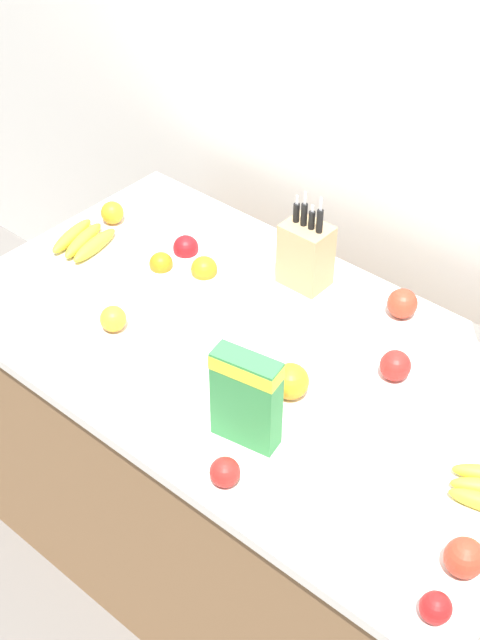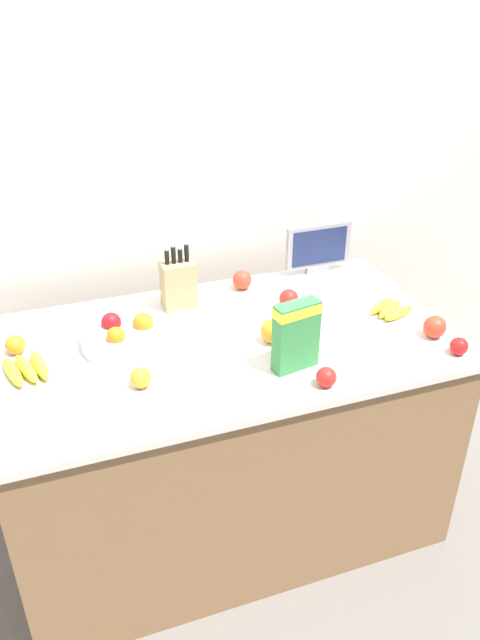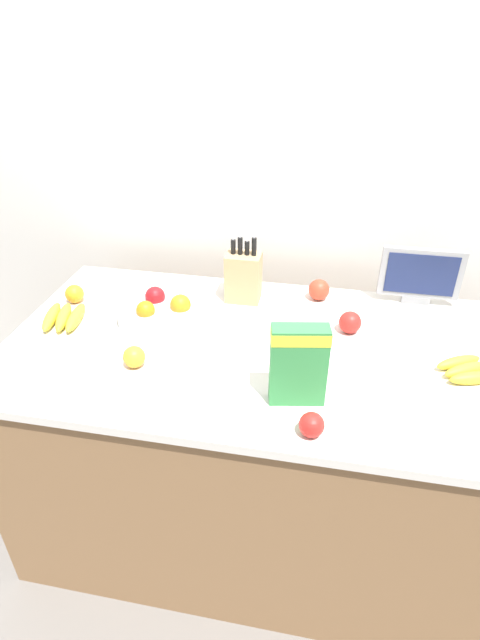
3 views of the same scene
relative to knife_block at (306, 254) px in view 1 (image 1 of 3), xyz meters
The scene contains 15 objects.
ground_plane 1.05m from the knife_block, 74.17° to the right, with size 14.00×14.00×0.00m, color slate.
wall_back 0.49m from the knife_block, 76.96° to the left, with size 9.00×0.06×2.60m.
counter 0.63m from the knife_block, 74.17° to the right, with size 1.66×0.92×0.90m.
knife_block is the anchor object (origin of this frame).
cereal_box 0.61m from the knife_block, 65.03° to the right, with size 0.17×0.09×0.25m.
fruit_bowl 0.35m from the knife_block, 140.49° to the right, with size 0.29×0.29×0.11m.
banana_bunch_left 0.67m from the knife_block, 154.35° to the right, with size 0.17×0.20×0.04m.
apple_leftmost 0.98m from the knife_block, 33.58° to the right, with size 0.08×0.08×0.08m, color red.
apple_near_bananas 0.75m from the knife_block, 65.65° to the right, with size 0.07×0.07×0.07m, color red.
apple_rear 0.44m from the knife_block, 21.59° to the right, with size 0.08×0.08×0.08m, color red.
apple_front 0.30m from the knife_block, 10.87° to the left, with size 0.08×0.08×0.08m, color red.
apple_middle 1.07m from the knife_block, 38.89° to the right, with size 0.06×0.06×0.06m, color red.
orange_mid_right 0.65m from the knife_block, 166.97° to the right, with size 0.07×0.07×0.07m, color orange.
orange_front_left 0.46m from the knife_block, 56.64° to the right, with size 0.09×0.09×0.09m, color orange.
orange_mid_left 0.56m from the knife_block, 117.58° to the right, with size 0.07×0.07×0.07m, color orange.
Camera 1 is at (1.08, -1.32, 2.43)m, focal length 50.00 mm.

